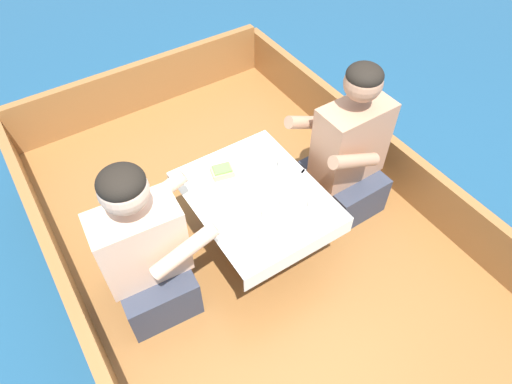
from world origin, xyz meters
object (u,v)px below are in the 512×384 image
object	(u,v)px
person_port	(145,253)
coffee_cup_starboard	(267,237)
coffee_cup_port	(284,163)
sandwich	(222,171)
tin_can	(268,213)
person_starboard	(347,155)

from	to	relation	value
person_port	coffee_cup_starboard	xyz separation A→B (m)	(0.50, -0.29, 0.08)
coffee_cup_port	coffee_cup_starboard	distance (m)	0.49
person_port	sandwich	xyz separation A→B (m)	(0.54, 0.19, 0.09)
sandwich	tin_can	xyz separation A→B (m)	(0.05, -0.36, -0.00)
coffee_cup_port	tin_can	bearing A→B (deg)	-138.37
sandwich	coffee_cup_starboard	size ratio (longest dim) A/B	1.37
person_starboard	coffee_cup_starboard	xyz separation A→B (m)	(-0.73, -0.26, 0.07)
sandwich	coffee_cup_starboard	xyz separation A→B (m)	(-0.04, -0.48, -0.00)
coffee_cup_port	tin_can	size ratio (longest dim) A/B	1.38
person_port	person_starboard	size ratio (longest dim) A/B	0.96
person_port	sandwich	size ratio (longest dim) A/B	7.13
person_starboard	coffee_cup_starboard	world-z (taller)	person_starboard
person_starboard	sandwich	bearing A→B (deg)	-17.93
person_starboard	coffee_cup_starboard	size ratio (longest dim) A/B	10.19
person_starboard	tin_can	bearing A→B (deg)	12.25
coffee_cup_starboard	coffee_cup_port	bearing A→B (deg)	45.00
coffee_cup_starboard	person_starboard	bearing A→B (deg)	19.78
sandwich	coffee_cup_port	distance (m)	0.34
person_port	person_starboard	bearing A→B (deg)	3.51
person_port	coffee_cup_port	bearing A→B (deg)	8.78
person_port	sandwich	distance (m)	0.58
person_starboard	sandwich	distance (m)	0.73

